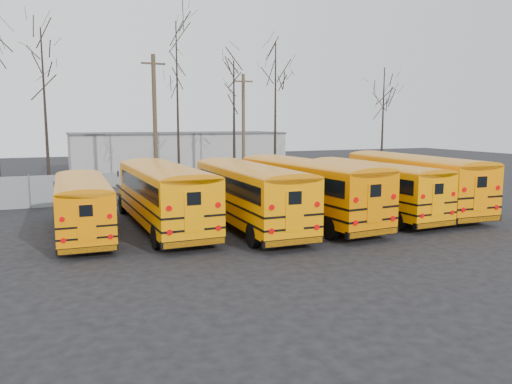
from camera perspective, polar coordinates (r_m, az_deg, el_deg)
name	(u,v)px	position (r m, az deg, el deg)	size (l,w,h in m)	color
ground	(293,232)	(24.26, 4.25, -4.53)	(120.00, 120.00, 0.00)	black
fence	(217,183)	(35.09, -4.51, 1.03)	(40.00, 0.04, 2.00)	gray
distant_building	(178,152)	(54.75, -8.95, 4.52)	(22.00, 8.00, 4.00)	#999995
bus_a	(82,201)	(24.34, -19.26, -1.01)	(2.50, 10.03, 2.79)	black
bus_b	(163,191)	(24.79, -10.56, 0.13)	(2.99, 11.77, 3.27)	black
bus_c	(248,190)	(24.62, -0.90, 0.22)	(2.79, 11.75, 3.28)	black
bus_d	(307,185)	(26.25, 5.80, 0.80)	(3.83, 12.27, 3.38)	black
bus_e	(371,184)	(28.52, 13.03, 0.89)	(3.19, 11.24, 3.11)	black
bus_f	(411,178)	(30.79, 17.35, 1.56)	(3.26, 12.26, 3.40)	black
utility_pole_left	(155,122)	(38.35, -11.48, 7.83)	(1.81, 0.33, 10.19)	#463728
utility_pole_right	(243,127)	(44.14, -1.45, 7.44)	(1.66, 0.41, 9.36)	#4D3E2C
tree_1	(46,117)	(34.69, -22.91, 7.86)	(0.26, 0.26, 11.08)	black
tree_2	(178,108)	(38.06, -8.94, 9.45)	(0.26, 0.26, 12.54)	black
tree_3	(234,126)	(39.53, -2.52, 7.60)	(0.26, 0.26, 9.94)	black
tree_4	(275,114)	(41.98, 2.22, 8.90)	(0.26, 0.26, 11.80)	black
tree_5	(383,125)	(46.23, 14.27, 7.46)	(0.26, 0.26, 10.00)	black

